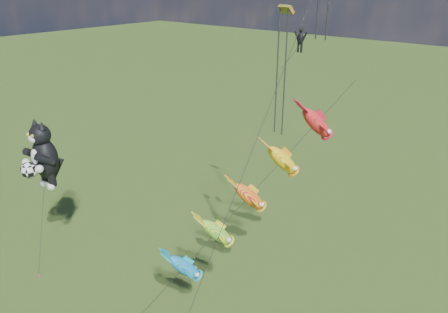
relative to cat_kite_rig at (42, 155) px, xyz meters
The scene contains 4 objects.
ground 9.78m from the cat_kite_rig, 40.68° to the right, with size 300.00×300.00×0.00m, color #213E0F.
cat_kite_rig is the anchor object (origin of this frame).
fish_windsock_rig 17.08m from the cat_kite_rig, 17.44° to the left, with size 8.94×13.35×16.49m.
parafoil_rig 22.11m from the cat_kite_rig, 19.52° to the left, with size 1.70×17.52×28.17m.
Camera 1 is at (29.44, -13.87, 22.56)m, focal length 35.00 mm.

